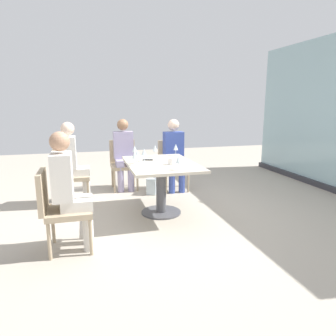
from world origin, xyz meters
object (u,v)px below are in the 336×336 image
coffee_cup (171,161)px  handbag_0 (152,185)px  person_side_end (124,151)px  wine_glass_4 (178,159)px  person_front_left (74,159)px  person_front_right (69,186)px  chair_front_right (59,205)px  wine_glass_3 (135,149)px  wine_glass_1 (137,154)px  wine_glass_0 (155,149)px  wine_glass_2 (144,152)px  wine_glass_5 (135,155)px  chair_front_left (67,172)px  cell_phone_on_table (148,160)px  person_far_left (174,152)px  chair_far_left (173,162)px  chair_side_end (123,161)px  wine_glass_6 (176,147)px  dining_table_main (161,175)px

coffee_cup → handbag_0: bearing=-179.8°
person_side_end → wine_glass_4: person_side_end is taller
person_front_left → person_front_right: bearing=0.0°
chair_front_right → wine_glass_3: 1.66m
wine_glass_1 → wine_glass_4: bearing=36.4°
wine_glass_0 → coffee_cup: bearing=7.1°
wine_glass_0 → wine_glass_2: (0.31, -0.23, 0.00)m
person_side_end → wine_glass_5: bearing=-1.4°
person_side_end → person_front_right: 2.33m
coffee_cup → person_front_left: bearing=-127.0°
chair_front_left → handbag_0: chair_front_left is taller
chair_front_left → person_front_right: size_ratio=0.69×
cell_phone_on_table → handbag_0: 1.00m
person_front_right → chair_front_right: bearing=-90.0°
person_far_left → wine_glass_2: size_ratio=6.81×
wine_glass_2 → wine_glass_0: bearing=143.5°
person_front_right → wine_glass_5: person_front_right is taller
wine_glass_0 → chair_far_left: bearing=146.4°
chair_front_left → coffee_cup: bearing=55.2°
coffee_cup → chair_side_end: bearing=-165.1°
chair_front_right → person_front_right: bearing=90.0°
chair_far_left → wine_glass_0: wine_glass_0 is taller
coffee_cup → chair_front_right: bearing=-65.2°
chair_far_left → wine_glass_4: bearing=-13.7°
chair_far_left → chair_front_right: bearing=-42.0°
wine_glass_6 → handbag_0: wine_glass_6 is taller
dining_table_main → chair_front_left: chair_front_left is taller
dining_table_main → wine_glass_0: bearing=177.4°
cell_phone_on_table → wine_glass_5: bearing=-20.0°
chair_front_right → wine_glass_4: size_ratio=4.70×
wine_glass_0 → wine_glass_5: (0.52, -0.40, 0.00)m
handbag_0 → person_side_end: bearing=-107.0°
wine_glass_2 → wine_glass_3: bearing=-166.5°
coffee_cup → handbag_0: size_ratio=0.30×
chair_side_end → chair_front_left: size_ratio=1.00×
wine_glass_5 → person_far_left: bearing=142.4°
person_side_end → wine_glass_5: (1.44, -0.04, 0.16)m
chair_side_end → chair_front_left: bearing=-54.3°
chair_far_left → cell_phone_on_table: bearing=-34.2°
chair_far_left → person_far_left: person_far_left is taller
dining_table_main → wine_glass_3: 0.63m
dining_table_main → person_side_end: (-1.37, -0.34, 0.15)m
wine_glass_4 → chair_side_end: bearing=-167.7°
dining_table_main → cell_phone_on_table: (-0.24, -0.13, 0.18)m
person_far_left → wine_glass_5: person_far_left is taller
wine_glass_1 → cell_phone_on_table: 0.29m
chair_front_left → wine_glass_3: 1.11m
dining_table_main → person_front_left: bearing=-124.2°
chair_front_left → wine_glass_2: 1.31m
dining_table_main → wine_glass_1: bearing=-100.3°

